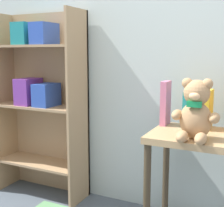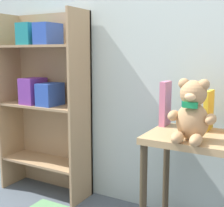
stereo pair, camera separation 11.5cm
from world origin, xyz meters
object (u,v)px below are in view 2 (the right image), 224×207
at_px(teddy_bear, 192,113).
at_px(book_standing_yellow, 209,110).
at_px(display_table, 201,158).
at_px(bookshelf_side, 46,93).
at_px(book_standing_teal, 186,110).
at_px(book_standing_pink, 165,104).

height_order(teddy_bear, book_standing_yellow, teddy_bear).
distance_m(display_table, book_standing_yellow, 0.27).
height_order(bookshelf_side, book_standing_teal, bookshelf_side).
distance_m(book_standing_pink, book_standing_yellow, 0.26).
relative_size(book_standing_pink, book_standing_yellow, 1.18).
bearing_deg(display_table, book_standing_pink, 152.81).
distance_m(book_standing_pink, book_standing_teal, 0.13).
distance_m(bookshelf_side, book_standing_teal, 1.13).
height_order(book_standing_pink, book_standing_yellow, book_standing_pink).
relative_size(bookshelf_side, book_standing_teal, 6.60).
relative_size(display_table, book_standing_yellow, 2.94).
bearing_deg(bookshelf_side, book_standing_pink, -4.20).
distance_m(bookshelf_side, book_standing_yellow, 1.25).
distance_m(bookshelf_side, teddy_bear, 1.27).
bearing_deg(book_standing_pink, teddy_bear, -47.76).
xyz_separation_m(bookshelf_side, display_table, (1.25, -0.20, -0.25)).
relative_size(display_table, book_standing_pink, 2.49).
bearing_deg(teddy_bear, display_table, 78.27).
bearing_deg(book_standing_pink, book_standing_teal, 3.83).
bearing_deg(book_standing_yellow, teddy_bear, -93.03).
xyz_separation_m(teddy_bear, book_standing_pink, (-0.23, 0.25, -0.01)).
bearing_deg(bookshelf_side, book_standing_teal, -3.31).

